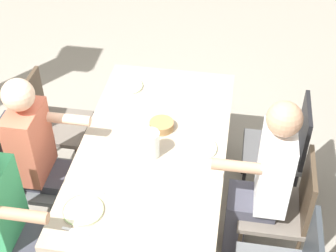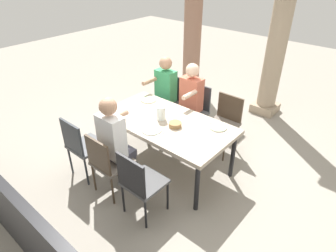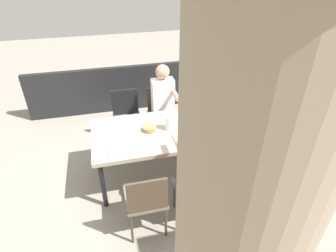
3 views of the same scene
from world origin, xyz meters
name	(u,v)px [view 3 (image 3 of 3)]	position (x,y,z in m)	size (l,w,h in m)	color
ground_plane	(164,173)	(0.00, 0.00, 0.00)	(16.00, 16.00, 0.00)	gray
dining_table	(163,134)	(0.00, 0.00, 0.70)	(1.86, 1.00, 0.76)	tan
chair_west_north	(242,181)	(-0.72, 0.92, 0.54)	(0.44, 0.44, 0.92)	#4F4F50
chair_west_south	(193,106)	(-0.72, -0.92, 0.53)	(0.44, 0.44, 0.92)	#5B5E61
chair_mid_north	(197,189)	(-0.18, 0.92, 0.53)	(0.44, 0.44, 0.91)	#5B5E61
chair_mid_south	(162,111)	(-0.18, -0.92, 0.52)	(0.44, 0.44, 0.89)	#6A6158
chair_east_north	(146,199)	(0.40, 0.91, 0.53)	(0.44, 0.44, 0.90)	#6A6158
chair_east_south	(127,115)	(0.40, -0.92, 0.53)	(0.44, 0.44, 0.91)	#4F4F50
diner_woman_green	(164,104)	(-0.18, -0.75, 0.73)	(0.35, 0.50, 1.35)	#3F3F4C
diner_man_white	(193,167)	(-0.18, 0.74, 0.71)	(0.34, 0.49, 1.33)	#3F3F4C
diner_guest_third	(238,160)	(-0.72, 0.74, 0.71)	(0.35, 0.49, 1.32)	#3F3F4C
patio_railing	(140,87)	(0.00, -2.07, 0.45)	(4.26, 0.10, 0.90)	black
plate_0	(217,136)	(-0.64, 0.30, 0.77)	(0.25, 0.25, 0.02)	silver
fork_0	(228,134)	(-0.79, 0.30, 0.76)	(0.02, 0.17, 0.01)	silver
spoon_0	(206,138)	(-0.49, 0.30, 0.76)	(0.02, 0.17, 0.01)	silver
plate_1	(157,118)	(0.01, -0.31, 0.77)	(0.26, 0.26, 0.02)	white
fork_1	(168,117)	(-0.14, -0.31, 0.76)	(0.02, 0.17, 0.01)	silver
spoon_1	(147,120)	(0.16, -0.31, 0.76)	(0.02, 0.17, 0.01)	silver
plate_2	(117,151)	(0.63, 0.32, 0.77)	(0.23, 0.23, 0.02)	white
fork_2	(130,149)	(0.48, 0.32, 0.76)	(0.02, 0.17, 0.01)	silver
spoon_2	(104,153)	(0.78, 0.32, 0.76)	(0.02, 0.17, 0.01)	silver
water_pitcher	(170,123)	(-0.09, 0.00, 0.85)	(0.12, 0.12, 0.19)	white
bread_basket	(149,129)	(0.18, -0.03, 0.79)	(0.17, 0.17, 0.06)	#9E7547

